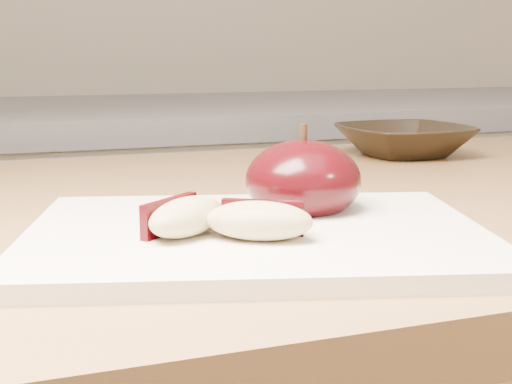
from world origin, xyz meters
name	(u,v)px	position (x,y,z in m)	size (l,w,h in m)	color
back_cabinet	(106,350)	(0.00, 1.20, 0.47)	(2.40, 0.62, 0.94)	silver
cutting_board	(256,236)	(0.00, 0.35, 0.91)	(0.32, 0.23, 0.01)	silver
apple_half	(303,180)	(0.06, 0.39, 0.94)	(0.09, 0.09, 0.08)	black
apple_wedge_a	(185,216)	(-0.05, 0.34, 0.93)	(0.08, 0.07, 0.03)	tan
apple_wedge_b	(260,220)	(-0.01, 0.32, 0.93)	(0.08, 0.06, 0.03)	tan
bowl	(404,140)	(0.33, 0.70, 0.92)	(0.16, 0.16, 0.04)	black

